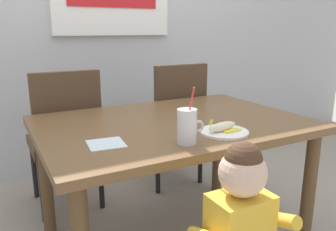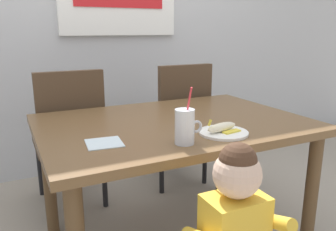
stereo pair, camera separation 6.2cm
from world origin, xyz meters
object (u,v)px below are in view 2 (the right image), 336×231
(toddler_standing, at_px, (234,226))
(snack_plate, at_px, (223,133))
(dining_table, at_px, (174,137))
(paper_napkin, at_px, (104,143))
(dining_chair_right, at_px, (178,118))
(dining_chair_left, at_px, (70,132))
(milk_cup, at_px, (185,129))
(peeled_banana, at_px, (222,127))

(toddler_standing, bearing_deg, snack_plate, 61.06)
(dining_table, distance_m, toddler_standing, 0.71)
(dining_table, height_order, paper_napkin, paper_napkin)
(paper_napkin, bearing_deg, snack_plate, -11.62)
(dining_table, relative_size, snack_plate, 6.05)
(dining_table, xyz_separation_m, dining_chair_right, (0.39, 0.69, -0.10))
(dining_chair_left, xyz_separation_m, toddler_standing, (0.32, -1.37, -0.02))
(milk_cup, relative_size, paper_napkin, 1.66)
(snack_plate, height_order, peeled_banana, peeled_banana)
(toddler_standing, relative_size, paper_napkin, 5.59)
(milk_cup, xyz_separation_m, peeled_banana, (0.22, 0.04, -0.04))
(paper_napkin, bearing_deg, dining_chair_right, 47.12)
(dining_table, distance_m, snack_plate, 0.34)
(dining_table, xyz_separation_m, peeled_banana, (0.09, -0.31, 0.12))
(peeled_banana, bearing_deg, paper_napkin, 168.43)
(dining_table, distance_m, peeled_banana, 0.35)
(dining_table, relative_size, milk_cup, 5.59)
(dining_table, relative_size, peeled_banana, 7.96)
(dining_chair_left, xyz_separation_m, paper_napkin, (-0.00, -0.88, 0.19))
(toddler_standing, bearing_deg, dining_table, 81.04)
(toddler_standing, distance_m, paper_napkin, 0.63)
(dining_table, xyz_separation_m, snack_plate, (0.10, -0.31, 0.10))
(dining_chair_left, relative_size, snack_plate, 4.17)
(toddler_standing, relative_size, peeled_banana, 4.80)
(dining_chair_right, xyz_separation_m, peeled_banana, (-0.29, -0.99, 0.22))
(dining_chair_right, bearing_deg, toddler_standing, 70.18)
(dining_chair_left, height_order, peeled_banana, dining_chair_left)
(toddler_standing, xyz_separation_m, snack_plate, (0.21, 0.38, 0.21))
(dining_chair_left, relative_size, paper_napkin, 6.40)
(dining_chair_left, bearing_deg, peeled_banana, 118.04)
(toddler_standing, xyz_separation_m, milk_cup, (-0.02, 0.34, 0.27))
(dining_table, bearing_deg, peeled_banana, -73.15)
(milk_cup, bearing_deg, dining_table, 70.07)
(milk_cup, bearing_deg, dining_chair_left, 106.45)
(dining_chair_left, height_order, milk_cup, milk_cup)
(dining_chair_right, xyz_separation_m, toddler_standing, (-0.50, -1.38, -0.02))
(milk_cup, height_order, snack_plate, milk_cup)
(dining_chair_left, relative_size, dining_chair_right, 1.00)
(toddler_standing, bearing_deg, dining_chair_left, 103.28)
(dining_table, relative_size, dining_chair_right, 1.45)
(dining_table, height_order, toddler_standing, toddler_standing)
(dining_chair_right, bearing_deg, peeled_banana, 73.54)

